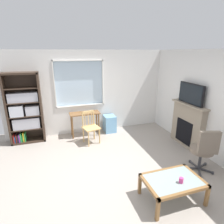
# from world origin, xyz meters

# --- Properties ---
(ground) EXTENTS (5.85, 5.70, 0.02)m
(ground) POSITION_xyz_m (0.00, 0.00, -0.01)
(ground) COLOR #9E9389
(wall_back_with_window) EXTENTS (4.85, 0.15, 2.52)m
(wall_back_with_window) POSITION_xyz_m (0.03, 2.35, 1.22)
(wall_back_with_window) COLOR silver
(wall_back_with_window) RESTS_ON ground
(wall_right) EXTENTS (0.12, 4.90, 2.52)m
(wall_right) POSITION_xyz_m (2.49, 0.00, 1.26)
(wall_right) COLOR silver
(wall_right) RESTS_ON ground
(bookshelf) EXTENTS (0.90, 0.38, 1.95)m
(bookshelf) POSITION_xyz_m (-1.79, 2.11, 0.91)
(bookshelf) COLOR #38281E
(bookshelf) RESTS_ON ground
(desk_under_window) EXTENTS (0.88, 0.38, 0.73)m
(desk_under_window) POSITION_xyz_m (-0.17, 2.00, 0.58)
(desk_under_window) COLOR brown
(desk_under_window) RESTS_ON ground
(wooden_chair) EXTENTS (0.51, 0.50, 0.90)m
(wooden_chair) POSITION_xyz_m (-0.10, 1.48, 0.46)
(wooden_chair) COLOR tan
(wooden_chair) RESTS_ON ground
(plastic_drawer_unit) EXTENTS (0.35, 0.40, 0.53)m
(plastic_drawer_unit) POSITION_xyz_m (0.63, 2.05, 0.26)
(plastic_drawer_unit) COLOR #72ADDB
(plastic_drawer_unit) RESTS_ON ground
(fireplace) EXTENTS (0.26, 1.16, 1.18)m
(fireplace) POSITION_xyz_m (2.33, 0.52, 0.59)
(fireplace) COLOR gray
(fireplace) RESTS_ON ground
(tv) EXTENTS (0.06, 0.84, 0.53)m
(tv) POSITION_xyz_m (2.31, 0.52, 1.44)
(tv) COLOR black
(tv) RESTS_ON fireplace
(office_chair) EXTENTS (0.58, 0.61, 1.00)m
(office_chair) POSITION_xyz_m (1.85, -0.59, 0.55)
(office_chair) COLOR #7A6B5B
(office_chair) RESTS_ON ground
(coffee_table) EXTENTS (0.97, 0.66, 0.41)m
(coffee_table) POSITION_xyz_m (0.79, -1.07, 0.35)
(coffee_table) COLOR #8C9E99
(coffee_table) RESTS_ON ground
(sippy_cup) EXTENTS (0.07, 0.07, 0.09)m
(sippy_cup) POSITION_xyz_m (0.86, -1.17, 0.45)
(sippy_cup) COLOR #DB3D84
(sippy_cup) RESTS_ON coffee_table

